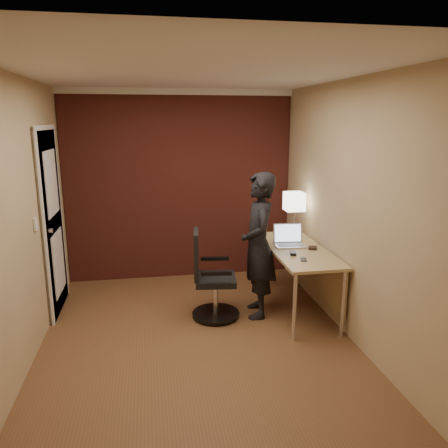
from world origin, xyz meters
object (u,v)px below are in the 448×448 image
Objects in this scene: wallet at (312,248)px; laptop at (289,239)px; person at (258,246)px; mouse at (293,253)px; phone at (304,260)px; desk_lamp at (294,202)px; desk at (303,259)px; office_chair at (210,281)px.

laptop is at bearing 136.82° from wallet.
laptop is at bearing 121.00° from person.
person reaches higher than mouse.
laptop reaches higher than phone.
desk_lamp is 4.65× the size of phone.
person is at bearing -175.82° from desk.
desk_lamp is at bearing 92.84° from phone.
laptop is at bearing 131.20° from desk.
person is at bearing 160.38° from mouse.
office_chair is (-1.11, -0.56, -0.73)m from desk_lamp.
office_chair is 0.60× the size of person.
person is (-0.61, 0.02, 0.05)m from wallet.
phone is (0.05, -0.18, -0.01)m from mouse.
wallet is at bearing -32.74° from desk.
office_chair reaches higher than phone.
mouse reaches higher than wallet.
desk is 15.00× the size of mouse.
laptop is 0.22× the size of person.
desk_lamp reaches higher than wallet.
desk_lamp is 1.54× the size of laptop.
phone is (-0.21, -0.94, -0.41)m from desk_lamp.
person is (-0.37, 0.38, 0.06)m from phone.
mouse is at bearing -13.31° from office_chair.
laptop is 0.36× the size of office_chair.
desk is 4.32× the size of laptop.
desk is 1.07m from office_chair.
phone is at bearing -63.25° from mouse.
desk_lamp reaches higher than phone.
desk_lamp is 0.71m from wallet.
laptop is at bearing 102.65° from phone.
person is at bearing -155.73° from laptop.
laptop is 0.29m from wallet.
wallet reaches higher than phone.
mouse is 0.91× the size of wallet.
wallet is 1.18m from office_chair.
laptop is 3.47× the size of mouse.
desk is 0.46m from phone.
mouse is at bearing -147.98° from wallet.
wallet is (0.21, -0.20, -0.05)m from laptop.
phone is at bearing 51.44° from person.
phone is 0.54m from person.
desk_lamp is 5.35× the size of mouse.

